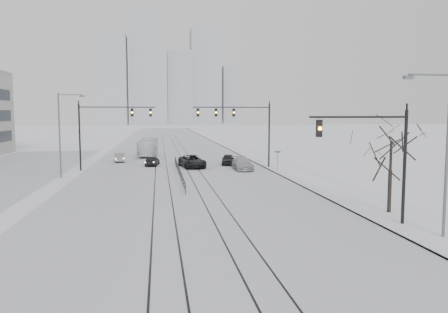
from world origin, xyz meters
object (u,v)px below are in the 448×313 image
at_px(traffic_mast_near, 380,152).
at_px(bare_tree, 391,148).
at_px(sedan_sb_outer, 119,157).
at_px(sedan_nb_right, 242,164).
at_px(sedan_nb_far, 228,160).
at_px(box_truck, 148,147).
at_px(sedan_sb_inner, 152,161).
at_px(sedan_nb_front, 192,161).

distance_m(traffic_mast_near, bare_tree, 3.85).
distance_m(bare_tree, sedan_sb_outer, 41.71).
xyz_separation_m(traffic_mast_near, sedan_sb_outer, (-18.55, 38.86, -3.92)).
relative_size(traffic_mast_near, sedan_nb_right, 1.38).
relative_size(bare_tree, sedan_nb_right, 1.20).
bearing_deg(bare_tree, sedan_nb_far, 101.62).
bearing_deg(traffic_mast_near, box_truck, 107.31).
height_order(sedan_sb_inner, box_truck, box_truck).
height_order(bare_tree, sedan_nb_front, bare_tree).
height_order(sedan_nb_front, sedan_nb_far, sedan_nb_front).
relative_size(sedan_nb_right, box_truck, 0.50).
distance_m(sedan_sb_inner, box_truck, 13.51).
xyz_separation_m(bare_tree, box_truck, (-17.08, 44.04, -3.07)).
bearing_deg(sedan_nb_front, bare_tree, -77.73).
height_order(sedan_sb_inner, sedan_sb_outer, sedan_sb_inner).
bearing_deg(box_truck, sedan_sb_outer, 68.87).
bearing_deg(sedan_nb_far, bare_tree, -68.83).
bearing_deg(sedan_sb_outer, traffic_mast_near, 107.21).
bearing_deg(sedan_nb_right, sedan_nb_far, 98.38).
bearing_deg(sedan_sb_inner, sedan_nb_front, 160.23).
xyz_separation_m(sedan_sb_outer, box_truck, (3.89, 8.19, 0.78)).
bearing_deg(sedan_nb_far, sedan_sb_outer, 168.68).
bearing_deg(sedan_nb_front, sedan_nb_right, -38.21).
distance_m(sedan_sb_inner, sedan_nb_front, 5.75).
bearing_deg(sedan_nb_far, sedan_nb_right, -71.63).
bearing_deg(sedan_sb_inner, bare_tree, 126.81).
xyz_separation_m(sedan_sb_inner, sedan_sb_outer, (-4.72, 5.27, -0.02)).
xyz_separation_m(sedan_nb_far, box_truck, (-10.86, 13.81, 0.71)).
distance_m(traffic_mast_near, sedan_nb_right, 28.07).
height_order(bare_tree, sedan_sb_inner, bare_tree).
bearing_deg(sedan_sb_inner, box_truck, -77.63).
relative_size(traffic_mast_near, box_truck, 0.69).
relative_size(bare_tree, sedan_sb_outer, 1.57).
xyz_separation_m(bare_tree, sedan_sb_outer, (-20.96, 35.86, -3.85)).
xyz_separation_m(bare_tree, sedan_nb_right, (-5.35, 24.65, -3.75)).
xyz_separation_m(sedan_nb_front, sedan_nb_far, (4.99, 2.40, -0.08)).
bearing_deg(box_truck, sedan_nb_right, 125.43).
bearing_deg(bare_tree, sedan_sb_inner, 117.98).
bearing_deg(sedan_nb_far, traffic_mast_near, -73.92).
xyz_separation_m(traffic_mast_near, sedan_sb_inner, (-13.83, 33.59, -3.90)).
xyz_separation_m(sedan_sb_inner, sedan_nb_front, (5.05, -2.75, 0.13)).
height_order(traffic_mast_near, sedan_nb_right, traffic_mast_near).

